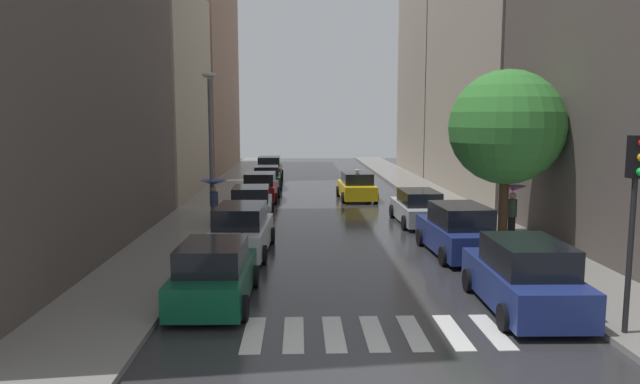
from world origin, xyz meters
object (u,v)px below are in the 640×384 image
object	(u,v)px
parked_car_left_fourth	(260,188)
lamp_post_left	(211,137)
parked_car_left_fifth	(267,178)
parked_car_right_second	(458,232)
parked_car_left_second	(242,231)
pedestrian_foreground	(513,200)
parked_car_right_third	(418,208)
parked_car_right_nearest	(524,277)
traffic_light_right_corner	(635,191)
parked_car_left_sixth	(269,169)
taxi_midroad	(357,187)
street_tree_right	(507,127)
parked_car_left_third	(251,205)
parked_car_left_nearest	(214,275)
pedestrian_near_tree	(214,191)

from	to	relation	value
parked_car_left_fourth	lamp_post_left	size ratio (longest dim) A/B	0.64
parked_car_left_fifth	parked_car_right_second	size ratio (longest dim) A/B	0.89
parked_car_left_second	pedestrian_foreground	bearing A→B (deg)	-78.95
parked_car_right_third	pedestrian_foreground	bearing A→B (deg)	-145.93
parked_car_left_fourth	pedestrian_foreground	bearing A→B (deg)	-136.92
parked_car_left_fifth	parked_car_right_nearest	world-z (taller)	parked_car_right_nearest
pedestrian_foreground	traffic_light_right_corner	world-z (taller)	traffic_light_right_corner
parked_car_left_sixth	traffic_light_right_corner	xyz separation A→B (m)	(9.43, -33.24, 2.44)
parked_car_right_nearest	parked_car_right_second	distance (m)	5.90
parked_car_right_third	pedestrian_foreground	size ratio (longest dim) A/B	2.27
taxi_midroad	parked_car_right_second	bearing A→B (deg)	-173.18
traffic_light_right_corner	parked_car_left_second	bearing A→B (deg)	137.59
parked_car_left_fourth	parked_car_right_second	xyz separation A→B (m)	(7.85, -13.69, 0.06)
parked_car_right_third	parked_car_right_nearest	bearing A→B (deg)	-179.86
parked_car_left_second	parked_car_left_sixth	world-z (taller)	parked_car_left_sixth
parked_car_left_second	parked_car_left_sixth	bearing A→B (deg)	3.04
parked_car_left_fourth	street_tree_right	size ratio (longest dim) A/B	0.66
traffic_light_right_corner	lamp_post_left	bearing A→B (deg)	128.63
lamp_post_left	parked_car_right_nearest	bearing A→B (deg)	-51.03
parked_car_left_fifth	parked_car_left_third	bearing A→B (deg)	177.33
parked_car_left_second	taxi_midroad	xyz separation A→B (m)	(5.45, 13.51, -0.06)
parked_car_left_second	parked_car_left_nearest	bearing A→B (deg)	-179.26
parked_car_right_second	parked_car_left_nearest	bearing A→B (deg)	120.76
pedestrian_foreground	lamp_post_left	size ratio (longest dim) A/B	0.31
taxi_midroad	pedestrian_foreground	world-z (taller)	pedestrian_foreground
parked_car_left_second	parked_car_right_third	distance (m)	9.36
pedestrian_near_tree	parked_car_left_fourth	bearing A→B (deg)	-178.24
pedestrian_foreground	traffic_light_right_corner	distance (m)	10.13
parked_car_left_sixth	street_tree_right	size ratio (longest dim) A/B	0.67
pedestrian_near_tree	street_tree_right	world-z (taller)	street_tree_right
parked_car_left_second	traffic_light_right_corner	distance (m)	12.66
parked_car_left_second	parked_car_right_nearest	xyz separation A→B (m)	(7.68, -6.37, 0.02)
parked_car_left_third	parked_car_left_fourth	world-z (taller)	parked_car_left_fourth
lamp_post_left	parked_car_left_nearest	bearing A→B (deg)	-81.36
parked_car_left_nearest	parked_car_left_fifth	world-z (taller)	parked_car_left_nearest
pedestrian_foreground	parked_car_left_fifth	bearing A→B (deg)	9.17
parked_car_left_nearest	street_tree_right	distance (m)	12.61
pedestrian_near_tree	traffic_light_right_corner	world-z (taller)	traffic_light_right_corner
parked_car_left_second	parked_car_left_third	xyz separation A→B (m)	(-0.20, 6.67, -0.06)
parked_car_left_fifth	taxi_midroad	xyz separation A→B (m)	(5.63, -5.71, 0.03)
parked_car_right_second	parked_car_left_fifth	bearing A→B (deg)	19.18
pedestrian_foreground	pedestrian_near_tree	bearing A→B (deg)	52.28
parked_car_left_fifth	lamp_post_left	distance (m)	14.31
pedestrian_foreground	traffic_light_right_corner	bearing A→B (deg)	151.94
parked_car_left_third	parked_car_right_nearest	world-z (taller)	parked_car_right_nearest
parked_car_left_third	pedestrian_near_tree	distance (m)	2.37
parked_car_right_second	pedestrian_near_tree	bearing A→B (deg)	56.97
parked_car_left_fourth	pedestrian_near_tree	xyz separation A→B (m)	(-1.50, -8.17, 0.87)
parked_car_right_nearest	parked_car_right_third	bearing A→B (deg)	2.21
parked_car_left_fifth	parked_car_right_third	xyz separation A→B (m)	(7.65, -13.61, 0.00)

